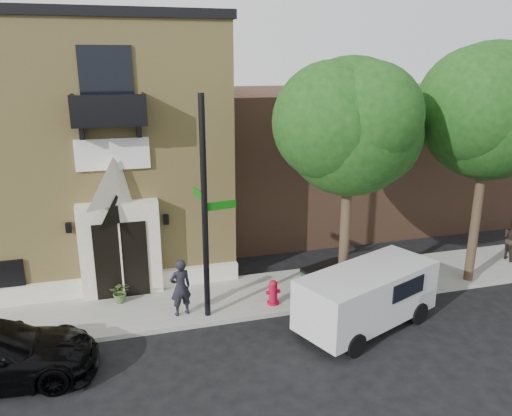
{
  "coord_description": "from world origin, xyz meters",
  "views": [
    {
      "loc": [
        -0.92,
        -13.33,
        7.82
      ],
      "look_at": [
        3.46,
        2.0,
        3.02
      ],
      "focal_mm": 35.0,
      "sensor_mm": 36.0,
      "label": 1
    }
  ],
  "objects_px": {
    "street_sign": "(205,210)",
    "cargo_van": "(371,294)",
    "pedestrian_near": "(181,287)",
    "fire_hydrant": "(273,292)",
    "dumpster": "(327,282)"
  },
  "relations": [
    {
      "from": "fire_hydrant",
      "to": "dumpster",
      "type": "height_order",
      "value": "dumpster"
    },
    {
      "from": "cargo_van",
      "to": "dumpster",
      "type": "height_order",
      "value": "cargo_van"
    },
    {
      "from": "cargo_van",
      "to": "street_sign",
      "type": "bearing_deg",
      "value": 137.74
    },
    {
      "from": "cargo_van",
      "to": "fire_hydrant",
      "type": "bearing_deg",
      "value": 121.67
    },
    {
      "from": "dumpster",
      "to": "pedestrian_near",
      "type": "bearing_deg",
      "value": 157.39
    },
    {
      "from": "cargo_van",
      "to": "fire_hydrant",
      "type": "distance_m",
      "value": 3.12
    },
    {
      "from": "street_sign",
      "to": "fire_hydrant",
      "type": "height_order",
      "value": "street_sign"
    },
    {
      "from": "cargo_van",
      "to": "pedestrian_near",
      "type": "height_order",
      "value": "pedestrian_near"
    },
    {
      "from": "street_sign",
      "to": "fire_hydrant",
      "type": "relative_size",
      "value": 8.09
    },
    {
      "from": "street_sign",
      "to": "cargo_van",
      "type": "bearing_deg",
      "value": -29.16
    },
    {
      "from": "street_sign",
      "to": "dumpster",
      "type": "bearing_deg",
      "value": -7.23
    },
    {
      "from": "pedestrian_near",
      "to": "fire_hydrant",
      "type": "bearing_deg",
      "value": 164.46
    },
    {
      "from": "fire_hydrant",
      "to": "street_sign",
      "type": "bearing_deg",
      "value": -177.08
    },
    {
      "from": "street_sign",
      "to": "fire_hydrant",
      "type": "distance_m",
      "value": 3.69
    },
    {
      "from": "dumpster",
      "to": "street_sign",
      "type": "bearing_deg",
      "value": 160.48
    }
  ]
}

